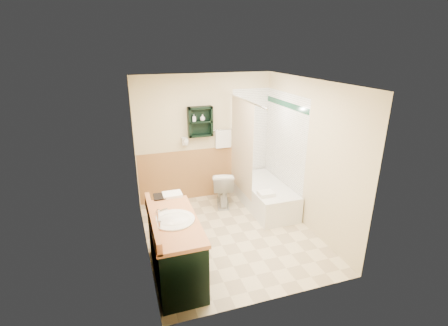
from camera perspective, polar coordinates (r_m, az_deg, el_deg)
floor at (r=5.35m, az=1.10°, el=-12.40°), size 3.00×3.00×0.00m
back_wall at (r=6.19m, az=-3.47°, el=4.40°), size 2.60×0.04×2.40m
left_wall at (r=4.57m, az=-14.63°, el=-2.03°), size 0.04×3.00×2.40m
right_wall at (r=5.37m, az=14.61°, el=1.29°), size 0.04×3.00×2.40m
ceiling at (r=4.53m, az=1.30°, el=14.37°), size 2.60×3.00×0.04m
wainscot_left at (r=4.87m, az=-13.49°, el=-9.64°), size 2.98×2.98×1.00m
wainscot_back at (r=6.39m, az=-3.26°, el=-1.74°), size 2.58×2.58×1.00m
mirror_frame at (r=3.96m, az=-13.68°, el=-0.78°), size 1.30×1.30×1.00m
mirror_glass at (r=3.96m, az=-13.61°, el=-0.78°), size 1.20×1.20×0.90m
tile_right at (r=6.01m, az=10.39°, el=2.10°), size 1.50×1.50×2.10m
tile_back at (r=6.52m, az=5.41°, el=3.77°), size 0.95×0.95×2.10m
tile_accent at (r=5.80m, az=10.82°, el=10.10°), size 1.50×1.50×0.10m
wall_shelf at (r=5.98m, az=-4.19°, el=7.26°), size 0.45×0.15×0.55m
hair_dryer at (r=6.03m, az=-6.94°, el=3.83°), size 0.10×0.24×0.18m
towel_bar at (r=6.19m, az=-0.18°, el=5.85°), size 0.40×0.06×0.40m
curtain_rod at (r=5.47m, az=3.94°, el=10.87°), size 0.03×1.60×0.03m
shower_curtain at (r=5.82m, az=3.10°, el=2.86°), size 1.05×1.05×1.70m
vanity at (r=4.33m, az=-8.52°, el=-14.71°), size 0.59×1.31×0.83m
bathtub at (r=6.10m, az=7.24°, el=-5.72°), size 0.69×1.50×0.46m
toilet at (r=6.12m, az=-0.27°, el=-4.37°), size 0.54×0.76×0.67m
counter_towel at (r=4.73m, az=-9.09°, el=-5.48°), size 0.27×0.21×0.04m
vanity_book at (r=4.67m, az=-12.39°, el=-4.80°), size 0.17×0.03×0.22m
tub_towel at (r=5.55m, az=7.40°, el=-5.38°), size 0.26×0.21×0.07m
soap_bottle_a at (r=5.94m, az=-5.29°, el=7.58°), size 0.06×0.13×0.06m
soap_bottle_b at (r=5.97m, az=-3.80°, el=7.86°), size 0.10×0.12×0.09m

